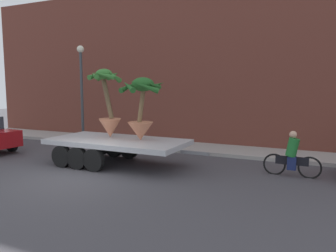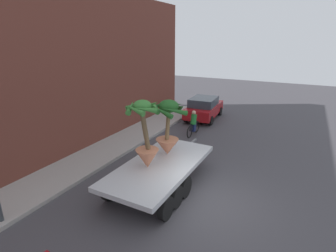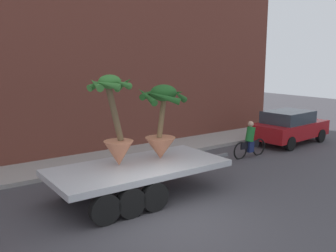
# 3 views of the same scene
# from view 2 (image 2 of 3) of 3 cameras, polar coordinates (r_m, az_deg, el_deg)

# --- Properties ---
(ground_plane) EXTENTS (60.00, 60.00, 0.00)m
(ground_plane) POSITION_cam_2_polar(r_m,az_deg,el_deg) (9.93, 8.33, -15.98)
(ground_plane) COLOR #423F44
(sidewalk) EXTENTS (24.00, 2.20, 0.15)m
(sidewalk) POSITION_cam_2_polar(r_m,az_deg,el_deg) (12.88, -18.38, -7.89)
(sidewalk) COLOR #A39E99
(sidewalk) RESTS_ON ground
(building_facade) EXTENTS (24.00, 1.20, 7.99)m
(building_facade) POSITION_cam_2_polar(r_m,az_deg,el_deg) (13.05, -25.45, 9.69)
(building_facade) COLOR brown
(building_facade) RESTS_ON ground
(flatbed_trailer) EXTENTS (6.21, 2.53, 0.98)m
(flatbed_trailer) POSITION_cam_2_polar(r_m,az_deg,el_deg) (10.21, -2.33, -9.76)
(flatbed_trailer) COLOR #B7BABF
(flatbed_trailer) RESTS_ON ground
(potted_palm_rear) EXTENTS (1.63, 1.68, 2.29)m
(potted_palm_rear) POSITION_cam_2_polar(r_m,az_deg,el_deg) (10.69, -0.07, -0.28)
(potted_palm_rear) COLOR #C17251
(potted_palm_rear) RESTS_ON flatbed_trailer
(potted_palm_middle) EXTENTS (1.26, 1.27, 2.63)m
(potted_palm_middle) POSITION_cam_2_polar(r_m,az_deg,el_deg) (9.49, -4.92, -2.71)
(potted_palm_middle) COLOR #C17251
(potted_palm_middle) RESTS_ON flatbed_trailer
(cyclist) EXTENTS (1.84, 0.35, 1.54)m
(cyclist) POSITION_cam_2_polar(r_m,az_deg,el_deg) (15.96, 5.52, 0.41)
(cyclist) COLOR black
(cyclist) RESTS_ON ground
(parked_car) EXTENTS (4.18, 2.17, 1.58)m
(parked_car) POSITION_cam_2_polar(r_m,az_deg,el_deg) (19.24, 7.75, 3.95)
(parked_car) COLOR maroon
(parked_car) RESTS_ON ground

